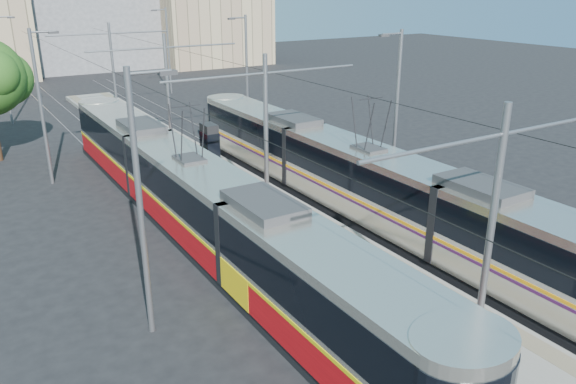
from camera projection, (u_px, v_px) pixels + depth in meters
ground at (382, 293)px, 19.33m from camera, size 160.00×160.00×0.00m
platform at (191, 163)px, 32.84m from camera, size 4.00×50.00×0.30m
tactile_strip_left at (167, 165)px, 32.07m from camera, size 0.70×50.00×0.01m
tactile_strip_right at (213, 157)px, 33.50m from camera, size 0.70×50.00×0.01m
rails at (191, 166)px, 32.88m from camera, size 8.71×70.00×0.03m
track_arrow at (353, 377)px, 15.16m from camera, size 1.20×5.00×0.01m
tram_left at (192, 196)px, 23.33m from camera, size 2.43×30.76×5.50m
tram_right at (367, 181)px, 24.75m from camera, size 2.43×30.32×5.50m
catenary at (207, 97)px, 29.05m from camera, size 9.20×70.00×7.00m
street_lamps at (162, 85)px, 34.63m from camera, size 15.18×38.22×8.00m
shelter at (210, 146)px, 30.82m from camera, size 0.74×1.18×2.58m
building_centre at (88, 6)px, 70.75m from camera, size 18.36×14.28×14.84m
building_right at (210, 23)px, 73.64m from camera, size 14.28×10.20×10.46m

